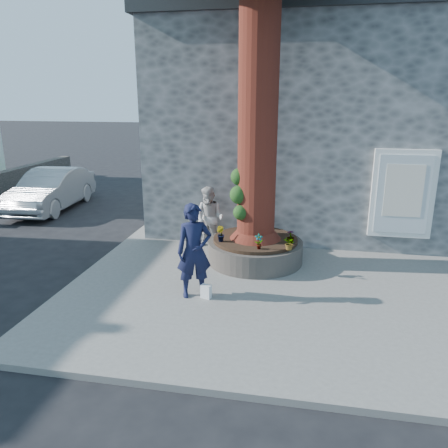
% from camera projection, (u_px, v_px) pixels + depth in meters
% --- Properties ---
extents(ground, '(120.00, 120.00, 0.00)m').
position_uv_depth(ground, '(205.00, 298.00, 9.04)').
color(ground, black).
rests_on(ground, ground).
extents(pavement, '(9.00, 8.00, 0.12)m').
position_uv_depth(pavement, '(281.00, 282.00, 9.70)').
color(pavement, slate).
rests_on(pavement, ground).
extents(yellow_line, '(0.10, 30.00, 0.01)m').
position_uv_depth(yellow_line, '(91.00, 270.00, 10.52)').
color(yellow_line, yellow).
rests_on(yellow_line, ground).
extents(stone_shop, '(10.30, 8.30, 6.30)m').
position_uv_depth(stone_shop, '(326.00, 123.00, 14.49)').
color(stone_shop, '#46494A').
rests_on(stone_shop, ground).
extents(planter, '(2.30, 2.30, 0.60)m').
position_uv_depth(planter, '(255.00, 250.00, 10.67)').
color(planter, black).
rests_on(planter, pavement).
extents(man, '(0.82, 0.70, 1.92)m').
position_uv_depth(man, '(194.00, 251.00, 8.63)').
color(man, black).
rests_on(man, pavement).
extents(woman, '(0.95, 0.83, 1.65)m').
position_uv_depth(woman, '(210.00, 218.00, 11.45)').
color(woman, '#B7B3B0').
rests_on(woman, pavement).
extents(shopping_bag, '(0.23, 0.17, 0.28)m').
position_uv_depth(shopping_bag, '(206.00, 291.00, 8.75)').
color(shopping_bag, white).
rests_on(shopping_bag, pavement).
extents(car_silver, '(1.90, 4.57, 1.47)m').
position_uv_depth(car_silver, '(51.00, 190.00, 15.95)').
color(car_silver, '#989B9F').
rests_on(car_silver, ground).
extents(plant_a, '(0.21, 0.17, 0.35)m').
position_uv_depth(plant_a, '(259.00, 242.00, 9.76)').
color(plant_a, gray).
rests_on(plant_a, planter).
extents(plant_b, '(0.28, 0.27, 0.36)m').
position_uv_depth(plant_b, '(220.00, 234.00, 10.29)').
color(plant_b, gray).
rests_on(plant_b, planter).
extents(plant_c, '(0.22, 0.22, 0.31)m').
position_uv_depth(plant_c, '(291.00, 236.00, 10.18)').
color(plant_c, gray).
rests_on(plant_c, planter).
extents(plant_d, '(0.36, 0.36, 0.30)m').
position_uv_depth(plant_d, '(290.00, 243.00, 9.71)').
color(plant_d, gray).
rests_on(plant_d, planter).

